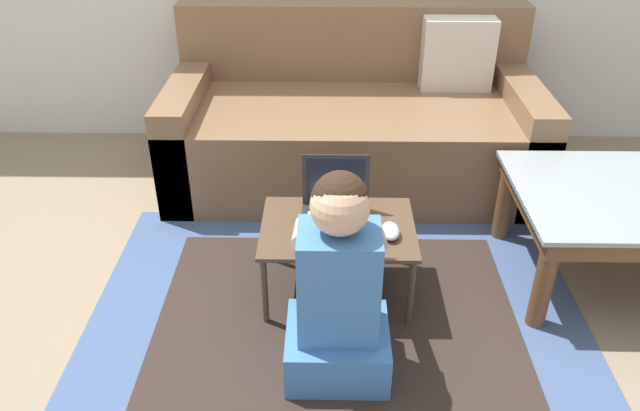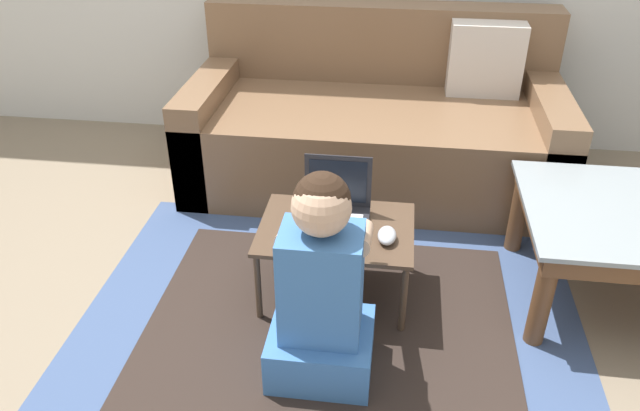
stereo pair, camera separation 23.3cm
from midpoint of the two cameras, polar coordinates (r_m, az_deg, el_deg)
name	(u,v)px [view 1 (the left image)]	position (r m, az deg, el deg)	size (l,w,h in m)	color
ground_plane	(303,288)	(2.54, -4.22, -7.65)	(16.00, 16.00, 0.00)	#7F705B
area_rug	(337,325)	(2.36, -1.30, -11.02)	(1.87, 1.57, 0.01)	#3D517A
couch	(354,122)	(3.24, 1.06, 7.57)	(1.82, 0.94, 0.82)	brown
laptop_desk	(338,233)	(2.35, -1.20, -2.63)	(0.58, 0.43, 0.31)	#4C3828
laptop	(336,211)	(2.35, -1.41, -0.59)	(0.26, 0.23, 0.23)	#232328
computer_mouse	(390,231)	(2.27, 3.55, -2.44)	(0.07, 0.11, 0.04)	#B2B7C1
person_seated	(338,291)	(1.99, -1.69, -7.95)	(0.34, 0.40, 0.75)	#3D70B2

